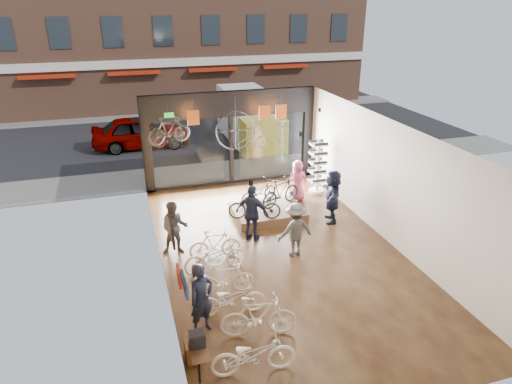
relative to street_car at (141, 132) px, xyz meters
name	(u,v)px	position (x,y,z in m)	size (l,w,h in m)	color
ground_plane	(280,254)	(3.24, -12.00, -0.84)	(7.00, 12.00, 0.04)	black
ceiling	(283,130)	(3.24, -12.00, 3.00)	(7.00, 12.00, 0.04)	black
wall_left	(157,211)	(-0.28, -12.00, 1.08)	(0.04, 12.00, 3.80)	#AD7132
wall_right	(390,182)	(6.76, -12.00, 1.08)	(0.04, 12.00, 3.80)	beige
wall_back	(403,331)	(3.24, -18.02, 1.08)	(7.00, 0.04, 3.80)	beige
storefront	(231,138)	(3.24, -6.00, 1.08)	(7.00, 0.26, 3.80)	black
exit_sign	(169,115)	(0.84, -6.12, 2.23)	(0.35, 0.06, 0.18)	#198C26
street_road	(195,128)	(3.24, 3.00, -0.83)	(30.00, 18.00, 0.02)	black
sidewalk_near	(225,171)	(3.24, -4.80, -0.76)	(30.00, 2.40, 0.12)	slate
sidewalk_far	(184,112)	(3.24, 7.00, -0.76)	(30.00, 2.00, 0.12)	slate
street_car	(141,132)	(0.00, 0.00, 0.00)	(1.94, 4.81, 1.64)	gray
box_truck	(252,119)	(5.60, -1.00, 0.48)	(2.21, 6.62, 2.61)	silver
floor_bike_0	(253,354)	(1.09, -16.32, -0.36)	(0.62, 1.77, 0.93)	beige
floor_bike_1	(259,317)	(1.52, -15.30, -0.29)	(0.50, 1.76, 1.06)	beige
floor_bike_2	(231,299)	(1.12, -14.36, -0.38)	(0.59, 1.68, 0.88)	beige
floor_bike_3	(225,279)	(1.17, -13.54, -0.36)	(0.43, 1.54, 0.92)	beige
floor_bike_4	(216,256)	(1.17, -12.39, -0.34)	(0.64, 1.83, 0.96)	beige
floor_bike_5	(215,244)	(1.31, -11.70, -0.36)	(0.43, 1.54, 0.93)	beige
display_platform	(268,212)	(3.66, -9.48, -0.67)	(2.40, 1.80, 0.30)	#463120
display_bike_left	(254,206)	(2.99, -10.11, -0.06)	(0.61, 1.75, 0.92)	black
display_bike_mid	(281,192)	(4.19, -9.35, -0.02)	(0.47, 1.68, 1.01)	black
display_bike_right	(259,192)	(3.51, -8.91, -0.10)	(0.55, 1.59, 0.83)	black
customer_0	(201,299)	(0.35, -14.73, 0.05)	(0.64, 0.42, 1.75)	#161C33
customer_1	(175,228)	(0.24, -11.05, 0.02)	(0.82, 0.64, 1.68)	#3F3F44
customer_2	(252,213)	(2.67, -10.95, 0.11)	(1.09, 0.45, 1.86)	#161C33
customer_3	(295,230)	(3.61, -12.20, 0.02)	(1.08, 0.62, 1.67)	#3F3F44
customer_4	(297,181)	(5.17, -8.48, -0.03)	(0.77, 0.50, 1.57)	#CC4C72
customer_5	(332,196)	(5.64, -10.46, 0.11)	(1.72, 0.55, 1.85)	#161C33
sunglasses_rack	(318,167)	(6.19, -8.00, 0.24)	(0.62, 0.51, 2.12)	white
wall_merch	(184,307)	(-0.14, -15.50, 0.48)	(0.40, 2.40, 2.60)	navy
penny_farthing	(244,131)	(3.45, -7.20, 1.68)	(1.89, 0.06, 1.52)	black
hung_bike	(169,130)	(0.62, -7.80, 2.11)	(0.45, 1.58, 0.95)	black
jersey_left	(193,118)	(1.64, -6.80, 2.23)	(0.45, 0.03, 0.55)	#CC5919
jersey_mid	(265,113)	(4.40, -6.80, 2.23)	(0.45, 0.03, 0.55)	#CC5919
jersey_right	(281,111)	(5.07, -6.80, 2.23)	(0.45, 0.03, 0.55)	#CC5919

